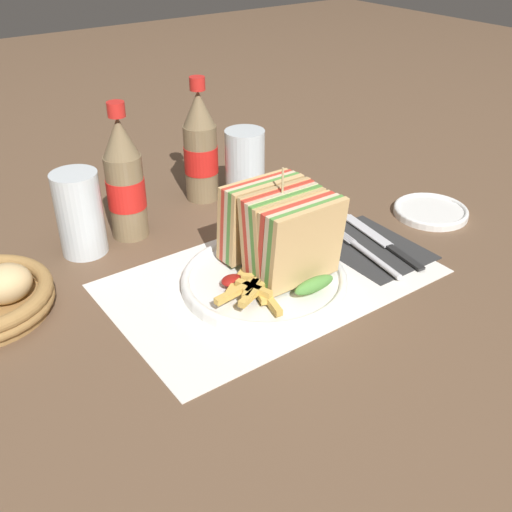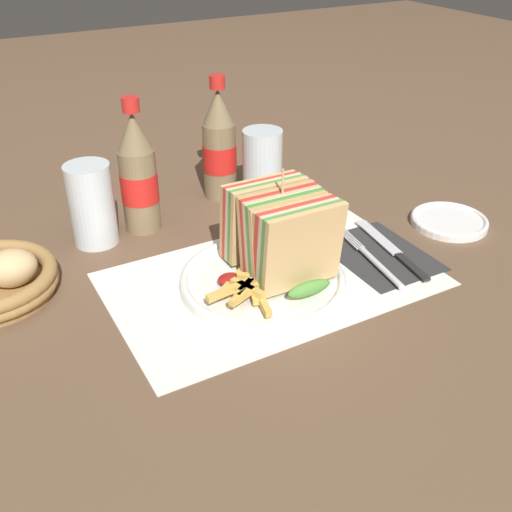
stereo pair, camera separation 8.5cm
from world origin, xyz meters
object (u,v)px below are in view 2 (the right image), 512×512
Objects in this scene: coke_bottle_far at (219,147)px; glass_far at (93,210)px; side_saucer at (449,221)px; knife at (392,249)px; glass_near at (262,171)px; club_sandwich at (281,234)px; coke_bottle_near at (138,175)px; fork at (374,260)px; plate_main at (263,280)px.

coke_bottle_far is 1.68× the size of glass_far.
side_saucer is (0.29, -0.29, -0.09)m from coke_bottle_far.
glass_near is at bearing 115.91° from knife.
club_sandwich is 0.35m from side_saucer.
club_sandwich is 1.28× the size of side_saucer.
fork is at bearing -46.97° from coke_bottle_near.
coke_bottle_far is (-0.09, 0.33, 0.09)m from fork.
glass_near is (0.06, -0.05, -0.04)m from coke_bottle_far.
fork is at bearing -12.68° from club_sandwich.
glass_near is at bearing 134.05° from side_saucer.
side_saucer is (0.54, -0.23, -0.05)m from glass_far.
club_sandwich reaches higher than fork.
coke_bottle_far is 0.42m from side_saucer.
side_saucer is at bearing -23.43° from glass_far.
side_saucer is at bearing -27.83° from coke_bottle_near.
coke_bottle_near is 1.73× the size of side_saucer.
side_saucer is (0.19, 0.04, -0.00)m from fork.
club_sandwich is 0.86× the size of fork.
coke_bottle_far is at bearing 74.92° from plate_main.
coke_bottle_far is 0.26m from glass_far.
fork is at bearing -10.13° from plate_main.
club_sandwich is at bearing -178.68° from side_saucer.
glass_near reaches higher than fork.
knife is 0.42m from coke_bottle_near.
coke_bottle_far is at bearing 136.60° from glass_near.
fork is 0.28m from glass_near.
plate_main is 1.07× the size of coke_bottle_near.
fork reaches higher than knife.
coke_bottle_far is (0.08, 0.30, 0.08)m from plate_main.
glass_far is 1.03× the size of side_saucer.
plate_main reaches higher than knife.
coke_bottle_near is at bearing 141.03° from fork.
plate_main is at bearing -119.37° from glass_near.
coke_bottle_far is 0.09m from glass_near.
coke_bottle_near reaches higher than side_saucer.
club_sandwich is 0.31m from glass_far.
side_saucer is at bearing 17.59° from knife.
fork is 0.86× the size of coke_bottle_near.
fork is (0.14, -0.03, -0.07)m from club_sandwich.
coke_bottle_near is 1.00× the size of coke_bottle_far.
glass_far is at bearing 154.76° from knife.
knife is at bearing -65.79° from coke_bottle_far.
coke_bottle_near reaches higher than plate_main.
coke_bottle_near reaches higher than club_sandwich.
side_saucer is at bearing 1.32° from club_sandwich.
coke_bottle_near is 0.09m from glass_far.
fork is 1.49× the size of side_saucer.
knife is 1.47× the size of glass_near.
glass_near reaches higher than plate_main.
plate_main is at bearing -178.57° from side_saucer.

